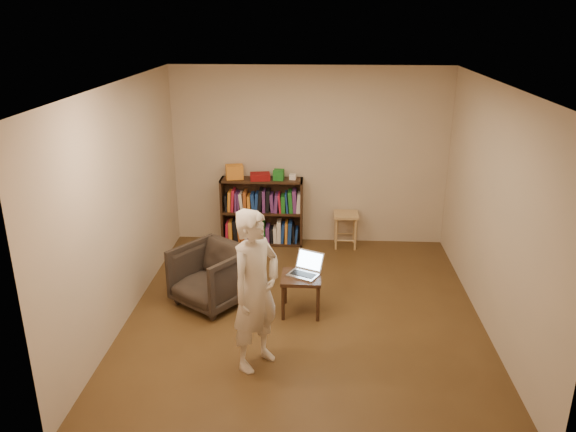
# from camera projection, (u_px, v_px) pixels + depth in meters

# --- Properties ---
(floor) EXTENTS (4.50, 4.50, 0.00)m
(floor) POSITION_uv_depth(u_px,v_px,m) (304.00, 313.00, 6.49)
(floor) COLOR #4B3118
(floor) RESTS_ON ground
(ceiling) EXTENTS (4.50, 4.50, 0.00)m
(ceiling) POSITION_uv_depth(u_px,v_px,m) (307.00, 84.00, 5.60)
(ceiling) COLOR silver
(ceiling) RESTS_ON wall_back
(wall_back) EXTENTS (4.00, 0.00, 4.00)m
(wall_back) POSITION_uv_depth(u_px,v_px,m) (310.00, 157.00, 8.16)
(wall_back) COLOR #BEA990
(wall_back) RESTS_ON floor
(wall_left) EXTENTS (0.00, 4.50, 4.50)m
(wall_left) POSITION_uv_depth(u_px,v_px,m) (123.00, 204.00, 6.15)
(wall_left) COLOR #BEA990
(wall_left) RESTS_ON floor
(wall_right) EXTENTS (0.00, 4.50, 4.50)m
(wall_right) POSITION_uv_depth(u_px,v_px,m) (494.00, 211.00, 5.94)
(wall_right) COLOR #BEA990
(wall_right) RESTS_ON floor
(bookshelf) EXTENTS (1.20, 0.30, 1.00)m
(bookshelf) POSITION_uv_depth(u_px,v_px,m) (262.00, 215.00, 8.34)
(bookshelf) COLOR black
(bookshelf) RESTS_ON floor
(box_yellow) EXTENTS (0.28, 0.23, 0.20)m
(box_yellow) POSITION_uv_depth(u_px,v_px,m) (234.00, 172.00, 8.14)
(box_yellow) COLOR orange
(box_yellow) RESTS_ON bookshelf
(red_cloth) EXTENTS (0.31, 0.25, 0.09)m
(red_cloth) POSITION_uv_depth(u_px,v_px,m) (260.00, 176.00, 8.10)
(red_cloth) COLOR maroon
(red_cloth) RESTS_ON bookshelf
(box_green) EXTENTS (0.16, 0.16, 0.15)m
(box_green) POSITION_uv_depth(u_px,v_px,m) (279.00, 175.00, 8.09)
(box_green) COLOR #1F7423
(box_green) RESTS_ON bookshelf
(box_white) EXTENTS (0.10, 0.10, 0.07)m
(box_white) POSITION_uv_depth(u_px,v_px,m) (293.00, 177.00, 8.12)
(box_white) COLOR white
(box_white) RESTS_ON bookshelf
(stool) EXTENTS (0.35, 0.35, 0.51)m
(stool) POSITION_uv_depth(u_px,v_px,m) (346.00, 220.00, 8.22)
(stool) COLOR tan
(stool) RESTS_ON floor
(armchair) EXTENTS (1.07, 1.07, 0.71)m
(armchair) POSITION_uv_depth(u_px,v_px,m) (211.00, 276.00, 6.61)
(armchair) COLOR #2D261E
(armchair) RESTS_ON floor
(side_table) EXTENTS (0.45, 0.45, 0.46)m
(side_table) POSITION_uv_depth(u_px,v_px,m) (301.00, 282.00, 6.40)
(side_table) COLOR black
(side_table) RESTS_ON floor
(laptop) EXTENTS (0.44, 0.44, 0.23)m
(laptop) POSITION_uv_depth(u_px,v_px,m) (306.00, 269.00, 6.41)
(laptop) COLOR silver
(laptop) RESTS_ON side_table
(person) EXTENTS (0.66, 0.70, 1.61)m
(person) POSITION_uv_depth(u_px,v_px,m) (256.00, 290.00, 5.30)
(person) COLOR beige
(person) RESTS_ON floor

